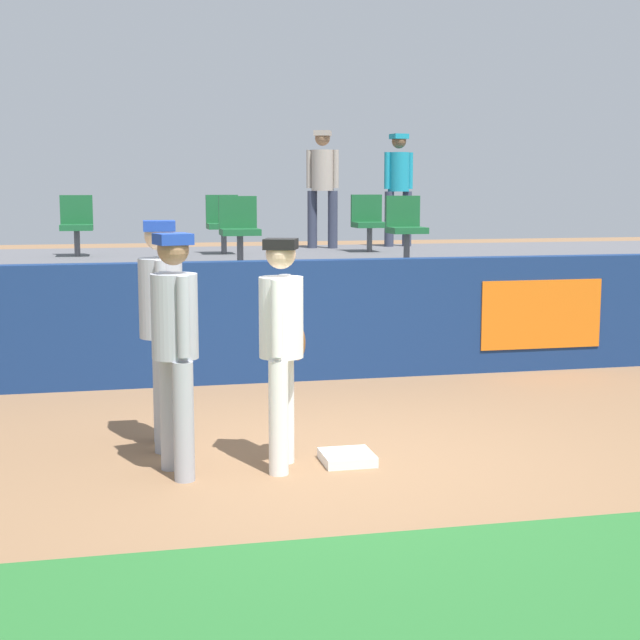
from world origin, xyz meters
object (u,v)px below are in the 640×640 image
at_px(first_base, 347,458).
at_px(spectator_capped, 323,180).
at_px(seat_back_right, 368,220).
at_px(player_fielder_home, 282,337).
at_px(player_coach_visitor, 175,337).
at_px(seat_back_left, 77,222).
at_px(player_runner_visitor, 161,317).
at_px(seat_back_center, 223,221).
at_px(spectator_hooded, 399,182).
at_px(seat_front_center, 239,226).
at_px(seat_front_right, 405,224).

xyz_separation_m(first_base, spectator_capped, (1.46, 7.46, 2.22)).
bearing_deg(first_base, seat_back_right, 73.35).
bearing_deg(first_base, player_fielder_home, -177.10).
xyz_separation_m(player_coach_visitor, seat_back_left, (-0.90, 6.55, 0.62)).
relative_size(player_runner_visitor, seat_back_center, 2.25).
xyz_separation_m(seat_back_center, spectator_hooded, (2.96, 1.13, 0.56)).
height_order(first_base, seat_back_right, seat_back_right).
height_order(player_fielder_home, seat_front_center, seat_front_center).
xyz_separation_m(spectator_hooded, spectator_capped, (-1.29, -0.18, 0.02)).
height_order(player_fielder_home, seat_front_right, seat_front_right).
bearing_deg(seat_back_right, spectator_capped, 117.15).
relative_size(seat_back_center, spectator_capped, 0.46).
distance_m(player_runner_visitor, spectator_capped, 7.36).
height_order(player_fielder_home, player_coach_visitor, player_coach_visitor).
relative_size(seat_front_center, spectator_hooded, 0.47).
bearing_deg(spectator_hooded, seat_front_center, 35.37).
bearing_deg(player_coach_visitor, first_base, 77.12).
distance_m(player_runner_visitor, player_coach_visitor, 0.81).
bearing_deg(seat_front_center, spectator_capped, 58.58).
distance_m(spectator_hooded, spectator_capped, 1.30).
bearing_deg(spectator_hooded, seat_front_right, 65.37).
relative_size(player_fielder_home, seat_front_right, 2.11).
relative_size(seat_back_center, seat_front_center, 1.00).
distance_m(seat_back_right, spectator_hooded, 1.50).
bearing_deg(seat_front_center, seat_back_right, 39.80).
relative_size(player_fielder_home, seat_back_left, 2.11).
height_order(player_coach_visitor, seat_back_left, seat_back_left).
height_order(seat_front_center, seat_front_right, same).
distance_m(first_base, seat_back_right, 6.99).
bearing_deg(seat_front_center, player_fielder_home, -93.75).
height_order(seat_back_right, spectator_hooded, spectator_hooded).
relative_size(spectator_hooded, spectator_capped, 0.99).
relative_size(player_fielder_home, seat_back_right, 2.11).
relative_size(first_base, seat_back_center, 0.48).
distance_m(first_base, seat_back_center, 6.72).
xyz_separation_m(seat_front_center, spectator_capped, (1.68, 2.74, 0.58)).
height_order(seat_front_center, spectator_capped, spectator_capped).
distance_m(first_base, seat_front_right, 5.36).
bearing_deg(seat_back_center, seat_front_center, -90.28).
bearing_deg(player_coach_visitor, spectator_hooded, 137.71).
bearing_deg(seat_back_right, player_fielder_home, -110.70).
bearing_deg(seat_back_left, player_runner_visitor, -81.62).
height_order(player_fielder_home, spectator_capped, spectator_capped).
height_order(seat_front_center, spectator_hooded, spectator_hooded).
bearing_deg(seat_front_center, player_coach_visitor, -103.25).
distance_m(seat_front_center, spectator_capped, 3.27).
height_order(player_coach_visitor, spectator_hooded, spectator_hooded).
xyz_separation_m(player_coach_visitor, seat_front_center, (1.12, 4.75, 0.62)).
distance_m(player_runner_visitor, seat_front_right, 5.19).
distance_m(player_coach_visitor, seat_back_left, 6.64).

